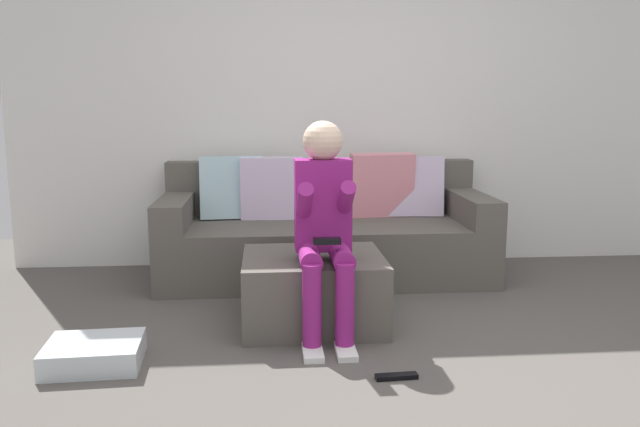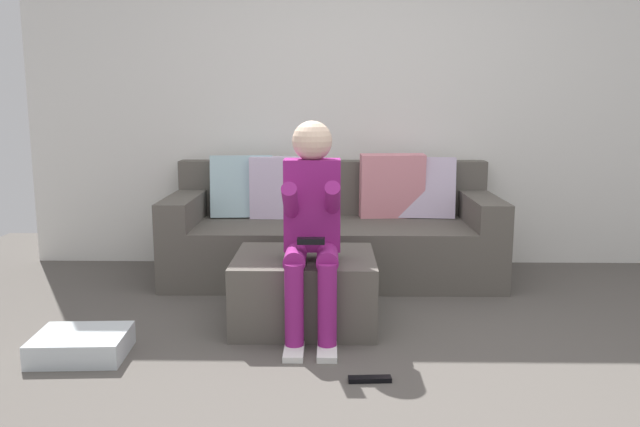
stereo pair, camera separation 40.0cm
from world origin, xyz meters
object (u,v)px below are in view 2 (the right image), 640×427
ottoman (305,290)px  storage_bin (81,345)px  remote_near_ottoman (370,379)px  couch_sectional (332,233)px  person_seated (312,217)px

ottoman → storage_bin: 1.21m
remote_near_ottoman → couch_sectional: bearing=91.4°
person_seated → remote_near_ottoman: size_ratio=5.88×
remote_near_ottoman → ottoman: bearing=108.8°
remote_near_ottoman → person_seated: bearing=110.9°
person_seated → storage_bin: bearing=-163.8°
couch_sectional → storage_bin: bearing=-129.1°
ottoman → remote_near_ottoman: ottoman is taller
ottoman → remote_near_ottoman: (0.32, -0.78, -0.19)m
ottoman → remote_near_ottoman: size_ratio=4.01×
couch_sectional → remote_near_ottoman: bearing=-84.7°
couch_sectional → ottoman: 1.05m
couch_sectional → person_seated: (-0.11, -1.21, 0.33)m
ottoman → remote_near_ottoman: bearing=-67.3°
ottoman → storage_bin: size_ratio=1.77×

